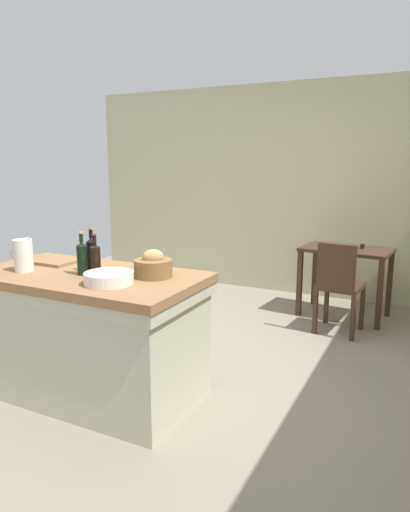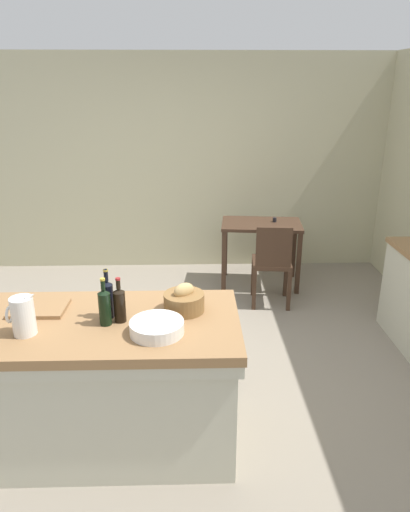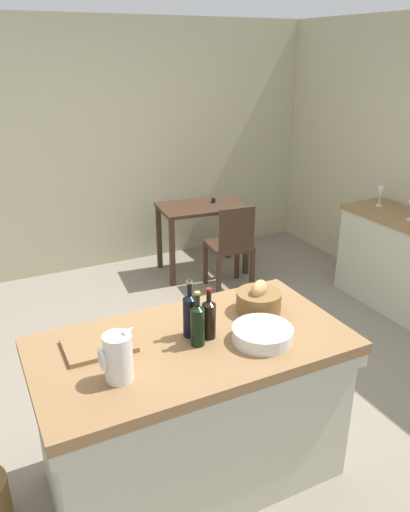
{
  "view_description": "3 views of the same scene",
  "coord_description": "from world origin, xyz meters",
  "px_view_note": "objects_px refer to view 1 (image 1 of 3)",
  "views": [
    {
      "loc": [
        1.76,
        -3.09,
        1.64
      ],
      "look_at": [
        0.09,
        0.28,
        0.88
      ],
      "focal_mm": 32.36,
      "sensor_mm": 36.0,
      "label": 1
    },
    {
      "loc": [
        0.18,
        -3.21,
        2.23
      ],
      "look_at": [
        0.28,
        0.32,
        0.93
      ],
      "focal_mm": 32.79,
      "sensor_mm": 36.0,
      "label": 2
    },
    {
      "loc": [
        -1.28,
        -2.69,
        2.27
      ],
      "look_at": [
        0.3,
        0.48,
        0.81
      ],
      "focal_mm": 35.21,
      "sensor_mm": 36.0,
      "label": 3
    }
  ],
  "objects_px": {
    "cutting_board": "(54,261)",
    "wine_bottle_green": "(82,257)",
    "island_table": "(89,329)",
    "wine_bottle_amber": "(92,254)",
    "wash_bowl": "(109,278)",
    "wooden_chair": "(339,284)",
    "writing_desk": "(346,259)",
    "bread_basket": "(153,267)",
    "pitcher": "(23,255)",
    "wine_bottle_dark": "(95,258)"
  },
  "relations": [
    {
      "from": "cutting_board",
      "to": "wine_bottle_green",
      "type": "relative_size",
      "value": 1.16
    },
    {
      "from": "island_table",
      "to": "wine_bottle_amber",
      "type": "distance_m",
      "value": 0.54
    },
    {
      "from": "cutting_board",
      "to": "wine_bottle_amber",
      "type": "height_order",
      "value": "wine_bottle_amber"
    },
    {
      "from": "wash_bowl",
      "to": "wine_bottle_green",
      "type": "distance_m",
      "value": 0.34
    },
    {
      "from": "cutting_board",
      "to": "wine_bottle_green",
      "type": "height_order",
      "value": "wine_bottle_green"
    },
    {
      "from": "island_table",
      "to": "wooden_chair",
      "type": "relative_size",
      "value": 1.79
    },
    {
      "from": "writing_desk",
      "to": "bread_basket",
      "type": "height_order",
      "value": "bread_basket"
    },
    {
      "from": "wooden_chair",
      "to": "pitcher",
      "type": "xyz_separation_m",
      "value": [
        -1.79,
        -2.15,
        0.51
      ]
    },
    {
      "from": "wash_bowl",
      "to": "wine_bottle_dark",
      "type": "bearing_deg",
      "value": 146.54
    },
    {
      "from": "island_table",
      "to": "wine_bottle_dark",
      "type": "distance_m",
      "value": 0.53
    },
    {
      "from": "writing_desk",
      "to": "wine_bottle_green",
      "type": "bearing_deg",
      "value": -116.57
    },
    {
      "from": "wine_bottle_dark",
      "to": "wine_bottle_green",
      "type": "distance_m",
      "value": 0.09
    },
    {
      "from": "wash_bowl",
      "to": "wine_bottle_dark",
      "type": "relative_size",
      "value": 1.11
    },
    {
      "from": "wine_bottle_dark",
      "to": "wine_bottle_green",
      "type": "height_order",
      "value": "wine_bottle_green"
    },
    {
      "from": "writing_desk",
      "to": "wash_bowl",
      "type": "bearing_deg",
      "value": -110.07
    },
    {
      "from": "writing_desk",
      "to": "pitcher",
      "type": "distance_m",
      "value": 3.26
    },
    {
      "from": "pitcher",
      "to": "wine_bottle_amber",
      "type": "distance_m",
      "value": 0.49
    },
    {
      "from": "island_table",
      "to": "wine_bottle_green",
      "type": "distance_m",
      "value": 0.53
    },
    {
      "from": "pitcher",
      "to": "wash_bowl",
      "type": "bearing_deg",
      "value": -0.96
    },
    {
      "from": "pitcher",
      "to": "wine_bottle_green",
      "type": "relative_size",
      "value": 0.91
    },
    {
      "from": "pitcher",
      "to": "bread_basket",
      "type": "xyz_separation_m",
      "value": [
        0.9,
        0.27,
        -0.05
      ]
    },
    {
      "from": "bread_basket",
      "to": "cutting_board",
      "type": "distance_m",
      "value": 0.92
    },
    {
      "from": "pitcher",
      "to": "wine_bottle_amber",
      "type": "height_order",
      "value": "wine_bottle_amber"
    },
    {
      "from": "cutting_board",
      "to": "wine_bottle_dark",
      "type": "relative_size",
      "value": 1.22
    },
    {
      "from": "writing_desk",
      "to": "pitcher",
      "type": "relative_size",
      "value": 3.55
    },
    {
      "from": "cutting_board",
      "to": "wine_bottle_dark",
      "type": "bearing_deg",
      "value": -16.49
    },
    {
      "from": "wash_bowl",
      "to": "cutting_board",
      "type": "distance_m",
      "value": 0.83
    },
    {
      "from": "wash_bowl",
      "to": "wine_bottle_amber",
      "type": "height_order",
      "value": "wine_bottle_amber"
    },
    {
      "from": "bread_basket",
      "to": "wine_bottle_green",
      "type": "bearing_deg",
      "value": -160.49
    },
    {
      "from": "wine_bottle_amber",
      "to": "bread_basket",
      "type": "bearing_deg",
      "value": 8.36
    },
    {
      "from": "wash_bowl",
      "to": "bread_basket",
      "type": "relative_size",
      "value": 1.22
    },
    {
      "from": "pitcher",
      "to": "wash_bowl",
      "type": "distance_m",
      "value": 0.76
    },
    {
      "from": "wooden_chair",
      "to": "cutting_board",
      "type": "xyz_separation_m",
      "value": [
        -1.8,
        -1.85,
        0.41
      ]
    },
    {
      "from": "bread_basket",
      "to": "wine_bottle_green",
      "type": "xyz_separation_m",
      "value": [
        -0.46,
        -0.16,
        0.05
      ]
    },
    {
      "from": "wine_bottle_dark",
      "to": "island_table",
      "type": "bearing_deg",
      "value": 176.15
    },
    {
      "from": "pitcher",
      "to": "bread_basket",
      "type": "distance_m",
      "value": 0.94
    },
    {
      "from": "wine_bottle_green",
      "to": "cutting_board",
      "type": "bearing_deg",
      "value": 156.72
    },
    {
      "from": "pitcher",
      "to": "cutting_board",
      "type": "height_order",
      "value": "pitcher"
    },
    {
      "from": "island_table",
      "to": "wash_bowl",
      "type": "height_order",
      "value": "wash_bowl"
    },
    {
      "from": "island_table",
      "to": "bread_basket",
      "type": "bearing_deg",
      "value": 14.33
    },
    {
      "from": "wooden_chair",
      "to": "bread_basket",
      "type": "xyz_separation_m",
      "value": [
        -0.89,
        -1.88,
        0.47
      ]
    },
    {
      "from": "pitcher",
      "to": "cutting_board",
      "type": "xyz_separation_m",
      "value": [
        -0.01,
        0.3,
        -0.1
      ]
    },
    {
      "from": "island_table",
      "to": "cutting_board",
      "type": "xyz_separation_m",
      "value": [
        -0.44,
        0.15,
        0.42
      ]
    },
    {
      "from": "wooden_chair",
      "to": "wine_bottle_amber",
      "type": "relative_size",
      "value": 2.9
    },
    {
      "from": "island_table",
      "to": "writing_desk",
      "type": "bearing_deg",
      "value": 62.86
    },
    {
      "from": "pitcher",
      "to": "wash_bowl",
      "type": "xyz_separation_m",
      "value": [
        0.75,
        -0.01,
        -0.08
      ]
    },
    {
      "from": "writing_desk",
      "to": "wash_bowl",
      "type": "height_order",
      "value": "wash_bowl"
    },
    {
      "from": "bread_basket",
      "to": "wine_bottle_amber",
      "type": "distance_m",
      "value": 0.47
    },
    {
      "from": "wine_bottle_dark",
      "to": "wine_bottle_amber",
      "type": "relative_size",
      "value": 0.9
    },
    {
      "from": "writing_desk",
      "to": "bread_basket",
      "type": "distance_m",
      "value": 2.61
    }
  ]
}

